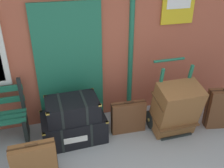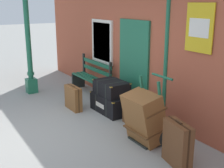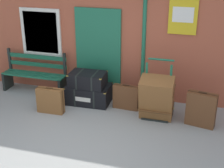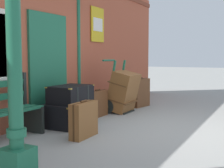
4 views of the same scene
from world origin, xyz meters
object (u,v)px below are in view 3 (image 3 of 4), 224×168
at_px(suitcase_beige, 201,110).
at_px(suitcase_cream, 50,101).
at_px(steamer_trunk_base, 89,94).
at_px(porters_trolley, 157,103).
at_px(suitcase_umber, 126,97).
at_px(steamer_trunk_middle, 88,79).
at_px(platform_bench, 35,74).
at_px(large_brown_trunk, 157,98).

height_order(suitcase_beige, suitcase_cream, suitcase_beige).
distance_m(steamer_trunk_base, porters_trolley, 1.64).
relative_size(porters_trolley, suitcase_beige, 1.61).
bearing_deg(suitcase_umber, steamer_trunk_middle, 176.73).
bearing_deg(steamer_trunk_middle, suitcase_cream, -132.38).
bearing_deg(steamer_trunk_middle, platform_bench, 169.04).
relative_size(large_brown_trunk, suitcase_cream, 1.60).
bearing_deg(platform_bench, porters_trolley, -7.81).
relative_size(suitcase_beige, suitcase_umber, 1.27).
bearing_deg(porters_trolley, steamer_trunk_base, 174.12).
relative_size(platform_bench, steamer_trunk_base, 1.56).
bearing_deg(suitcase_beige, suitcase_umber, 169.14).
height_order(large_brown_trunk, suitcase_cream, large_brown_trunk).
height_order(platform_bench, steamer_trunk_base, platform_bench).
height_order(steamer_trunk_base, porters_trolley, porters_trolley).
bearing_deg(suitcase_cream, steamer_trunk_middle, 47.62).
bearing_deg(large_brown_trunk, suitcase_beige, -3.34).
relative_size(platform_bench, porters_trolley, 1.33).
xyz_separation_m(steamer_trunk_base, large_brown_trunk, (1.63, -0.34, 0.27)).
bearing_deg(porters_trolley, suitcase_beige, -13.93).
height_order(steamer_trunk_middle, porters_trolley, porters_trolley).
bearing_deg(suitcase_beige, porters_trolley, 166.07).
relative_size(large_brown_trunk, suitcase_beige, 1.27).
xyz_separation_m(steamer_trunk_middle, suitcase_cream, (-0.62, -0.68, -0.30)).
bearing_deg(steamer_trunk_base, suitcase_beige, -8.80).
bearing_deg(suitcase_cream, suitcase_umber, 22.29).
xyz_separation_m(steamer_trunk_middle, suitcase_beige, (2.54, -0.36, -0.22)).
distance_m(platform_bench, porters_trolley, 3.17).
xyz_separation_m(steamer_trunk_middle, large_brown_trunk, (1.63, -0.31, -0.10)).
bearing_deg(steamer_trunk_middle, large_brown_trunk, -10.80).
xyz_separation_m(porters_trolley, suitcase_cream, (-2.25, -0.54, 0.01)).
relative_size(steamer_trunk_base, suitcase_cream, 1.71).
height_order(porters_trolley, large_brown_trunk, porters_trolley).
bearing_deg(steamer_trunk_base, suitcase_cream, -131.21).
xyz_separation_m(steamer_trunk_base, steamer_trunk_middle, (-0.00, -0.03, 0.37)).
bearing_deg(suitcase_beige, large_brown_trunk, 176.66).
xyz_separation_m(platform_bench, suitcase_beige, (4.04, -0.66, -0.09)).
relative_size(steamer_trunk_base, porters_trolley, 0.85).
height_order(porters_trolley, suitcase_beige, porters_trolley).
distance_m(large_brown_trunk, suitcase_umber, 0.79).
distance_m(steamer_trunk_base, suitcase_umber, 0.92).
bearing_deg(suitcase_beige, steamer_trunk_base, 171.20).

